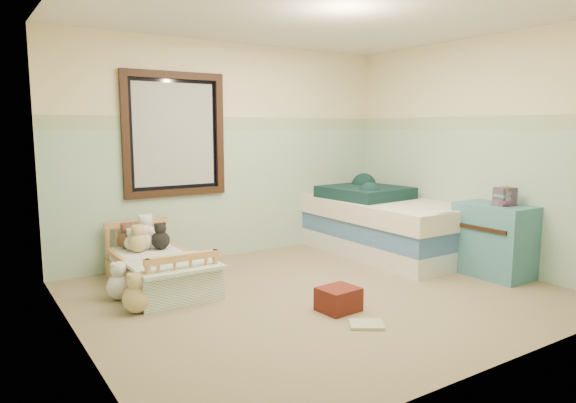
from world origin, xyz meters
TOP-DOWN VIEW (x-y plane):
  - floor at (0.00, 0.00)m, footprint 4.20×3.60m
  - ceiling at (0.00, 0.00)m, footprint 4.20×3.60m
  - wall_back at (0.00, 1.80)m, footprint 4.20×0.04m
  - wall_front at (0.00, -1.80)m, footprint 4.20×0.04m
  - wall_left at (-2.10, 0.00)m, footprint 0.04×3.60m
  - wall_right at (2.10, 0.00)m, footprint 0.04×3.60m
  - wainscot_mint at (0.00, 1.79)m, footprint 4.20×0.01m
  - border_strip at (0.00, 1.79)m, footprint 4.20×0.01m
  - window_frame at (-0.70, 1.76)m, footprint 1.16×0.06m
  - window_blinds at (-0.70, 1.77)m, footprint 0.92×0.01m
  - toddler_bed_frame at (-1.18, 1.05)m, footprint 0.67×1.35m
  - toddler_mattress at (-1.18, 1.05)m, footprint 0.62×1.29m
  - patchwork_quilt at (-1.18, 0.63)m, footprint 0.73×0.67m
  - plush_bed_brown at (-1.33, 1.55)m, footprint 0.18×0.18m
  - plush_bed_white at (-1.13, 1.55)m, footprint 0.23×0.23m
  - plush_bed_tan at (-1.28, 1.33)m, footprint 0.19×0.19m
  - plush_bed_dark at (-1.05, 1.33)m, footprint 0.19×0.19m
  - plush_floor_cream at (-1.60, 0.85)m, footprint 0.24×0.24m
  - plush_floor_tan at (-1.58, 0.43)m, footprint 0.24×0.24m
  - twin_bed_frame at (1.55, 0.80)m, footprint 1.04×2.08m
  - twin_boxspring at (1.55, 0.80)m, footprint 1.04×2.08m
  - twin_mattress at (1.55, 0.80)m, footprint 1.08×2.12m
  - teal_blanket at (1.50, 1.10)m, footprint 0.96×1.01m
  - dresser at (1.86, -0.49)m, footprint 0.47×0.75m
  - book_stack at (1.86, -0.59)m, footprint 0.21×0.18m
  - red_pillow at (-0.15, -0.44)m, footprint 0.34×0.30m
  - floor_book at (-0.18, -0.83)m, footprint 0.33×0.31m
  - extra_plush_0 at (-1.31, 1.44)m, footprint 0.16×0.16m
  - extra_plush_1 at (-1.20, 1.40)m, footprint 0.17×0.17m

SIDE VIEW (x-z plane):
  - floor at x=0.00m, z-range -0.02..0.00m
  - floor_book at x=-0.18m, z-range 0.00..0.02m
  - toddler_bed_frame at x=-1.18m, z-range 0.00..0.17m
  - red_pillow at x=-0.15m, z-range 0.00..0.20m
  - twin_bed_frame at x=1.55m, z-range 0.00..0.22m
  - plush_floor_cream at x=-1.60m, z-range 0.00..0.24m
  - plush_floor_tan at x=-1.58m, z-range 0.00..0.24m
  - toddler_mattress at x=-1.18m, z-range 0.17..0.29m
  - patchwork_quilt at x=-1.18m, z-range 0.29..0.32m
  - twin_boxspring at x=1.55m, z-range 0.22..0.44m
  - extra_plush_0 at x=-1.31m, z-range 0.29..0.45m
  - dresser at x=1.86m, z-range 0.00..0.75m
  - extra_plush_1 at x=-1.20m, z-range 0.29..0.47m
  - plush_bed_brown at x=-1.33m, z-range 0.29..0.48m
  - plush_bed_dark at x=-1.05m, z-range 0.29..0.48m
  - plush_bed_tan at x=-1.28m, z-range 0.29..0.48m
  - plush_bed_white at x=-1.13m, z-range 0.29..0.52m
  - twin_mattress at x=1.55m, z-range 0.44..0.66m
  - teal_blanket at x=1.50m, z-range 0.66..0.80m
  - wainscot_mint at x=0.00m, z-range 0.00..1.50m
  - book_stack at x=1.86m, z-range 0.75..0.93m
  - wall_back at x=0.00m, z-range 0.00..2.50m
  - wall_front at x=0.00m, z-range 0.00..2.50m
  - wall_left at x=-2.10m, z-range 0.00..2.50m
  - wall_right at x=2.10m, z-range 0.00..2.50m
  - window_blinds at x=-0.70m, z-range 0.89..2.01m
  - window_frame at x=-0.70m, z-range 0.77..2.13m
  - border_strip at x=0.00m, z-range 1.50..1.65m
  - ceiling at x=0.00m, z-range 2.50..2.52m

